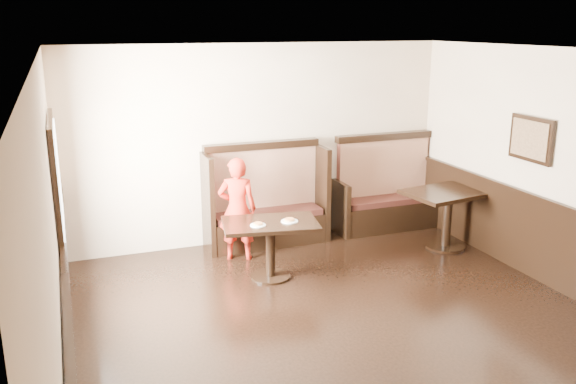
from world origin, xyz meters
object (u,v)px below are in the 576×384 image
table_neighbor (448,205)px  child (237,209)px  booth_neighbor (386,197)px  booth_main (265,207)px  table_main (270,235)px

table_neighbor → child: (-2.86, 0.62, 0.07)m
booth_neighbor → child: size_ratio=1.19×
booth_neighbor → child: bearing=-169.5°
booth_main → table_neighbor: booth_main is taller
booth_neighbor → table_neighbor: 1.15m
table_main → table_neighbor: bearing=13.5°
booth_main → table_neighbor: size_ratio=1.35×
booth_main → table_main: size_ratio=1.40×
table_neighbor → booth_neighbor: bearing=100.0°
booth_neighbor → booth_main: bearing=179.9°
booth_main → child: (-0.54, -0.46, 0.17)m
table_neighbor → child: bearing=159.2°
table_neighbor → child: child is taller
table_main → table_neighbor: (2.66, 0.14, 0.06)m
booth_neighbor → table_main: 2.60m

